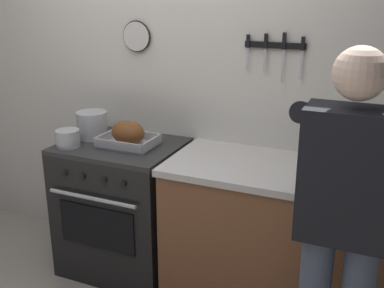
{
  "coord_description": "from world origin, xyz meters",
  "views": [
    {
      "loc": [
        1.36,
        -1.46,
        1.86
      ],
      "look_at": [
        0.35,
        0.85,
        1.02
      ],
      "focal_mm": 43.99,
      "sensor_mm": 36.0,
      "label": 1
    }
  ],
  "objects_px": {
    "person_cook": "(345,216)",
    "bottle_olive_oil": "(340,152)",
    "cutting_board": "(365,185)",
    "bottle_vinegar": "(337,142)",
    "saucepan": "(68,138)",
    "stock_pot": "(92,125)",
    "roasting_pan": "(128,135)",
    "stove": "(124,207)"
  },
  "relations": [
    {
      "from": "stove",
      "to": "roasting_pan",
      "type": "bearing_deg",
      "value": -10.14
    },
    {
      "from": "saucepan",
      "to": "bottle_olive_oil",
      "type": "height_order",
      "value": "bottle_olive_oil"
    },
    {
      "from": "saucepan",
      "to": "cutting_board",
      "type": "bearing_deg",
      "value": 2.64
    },
    {
      "from": "stock_pot",
      "to": "bottle_olive_oil",
      "type": "xyz_separation_m",
      "value": [
        1.59,
        0.03,
        0.03
      ]
    },
    {
      "from": "bottle_vinegar",
      "to": "bottle_olive_oil",
      "type": "bearing_deg",
      "value": -78.07
    },
    {
      "from": "cutting_board",
      "to": "bottle_vinegar",
      "type": "xyz_separation_m",
      "value": [
        -0.19,
        0.34,
        0.1
      ]
    },
    {
      "from": "person_cook",
      "to": "saucepan",
      "type": "relative_size",
      "value": 11.03
    },
    {
      "from": "roasting_pan",
      "to": "bottle_vinegar",
      "type": "relative_size",
      "value": 1.29
    },
    {
      "from": "bottle_vinegar",
      "to": "stove",
      "type": "bearing_deg",
      "value": -169.71
    },
    {
      "from": "person_cook",
      "to": "roasting_pan",
      "type": "distance_m",
      "value": 1.5
    },
    {
      "from": "cutting_board",
      "to": "bottle_olive_oil",
      "type": "bearing_deg",
      "value": 132.98
    },
    {
      "from": "person_cook",
      "to": "stock_pot",
      "type": "relative_size",
      "value": 8.23
    },
    {
      "from": "person_cook",
      "to": "roasting_pan",
      "type": "xyz_separation_m",
      "value": [
        -1.39,
        0.56,
        0.02
      ]
    },
    {
      "from": "bottle_olive_oil",
      "to": "stock_pot",
      "type": "bearing_deg",
      "value": -178.97
    },
    {
      "from": "stock_pot",
      "to": "saucepan",
      "type": "relative_size",
      "value": 1.34
    },
    {
      "from": "stock_pot",
      "to": "bottle_vinegar",
      "type": "distance_m",
      "value": 1.57
    },
    {
      "from": "cutting_board",
      "to": "bottle_vinegar",
      "type": "distance_m",
      "value": 0.4
    },
    {
      "from": "stove",
      "to": "cutting_board",
      "type": "bearing_deg",
      "value": -3.68
    },
    {
      "from": "cutting_board",
      "to": "bottle_vinegar",
      "type": "height_order",
      "value": "bottle_vinegar"
    },
    {
      "from": "stove",
      "to": "bottle_vinegar",
      "type": "bearing_deg",
      "value": 10.29
    },
    {
      "from": "bottle_olive_oil",
      "to": "roasting_pan",
      "type": "bearing_deg",
      "value": -176.39
    },
    {
      "from": "person_cook",
      "to": "cutting_board",
      "type": "bearing_deg",
      "value": -7.53
    },
    {
      "from": "roasting_pan",
      "to": "cutting_board",
      "type": "bearing_deg",
      "value": -3.37
    },
    {
      "from": "roasting_pan",
      "to": "cutting_board",
      "type": "relative_size",
      "value": 0.98
    },
    {
      "from": "cutting_board",
      "to": "bottle_vinegar",
      "type": "bearing_deg",
      "value": 119.53
    },
    {
      "from": "person_cook",
      "to": "saucepan",
      "type": "height_order",
      "value": "person_cook"
    },
    {
      "from": "roasting_pan",
      "to": "saucepan",
      "type": "xyz_separation_m",
      "value": [
        -0.34,
        -0.17,
        -0.02
      ]
    },
    {
      "from": "bottle_olive_oil",
      "to": "stove",
      "type": "bearing_deg",
      "value": -177.09
    },
    {
      "from": "stove",
      "to": "bottle_vinegar",
      "type": "distance_m",
      "value": 1.45
    },
    {
      "from": "person_cook",
      "to": "bottle_vinegar",
      "type": "height_order",
      "value": "person_cook"
    },
    {
      "from": "person_cook",
      "to": "roasting_pan",
      "type": "relative_size",
      "value": 4.72
    },
    {
      "from": "stove",
      "to": "roasting_pan",
      "type": "relative_size",
      "value": 2.56
    },
    {
      "from": "person_cook",
      "to": "cutting_board",
      "type": "height_order",
      "value": "person_cook"
    },
    {
      "from": "roasting_pan",
      "to": "saucepan",
      "type": "height_order",
      "value": "roasting_pan"
    },
    {
      "from": "person_cook",
      "to": "bottle_olive_oil",
      "type": "bearing_deg",
      "value": 7.74
    },
    {
      "from": "stock_pot",
      "to": "bottle_vinegar",
      "type": "bearing_deg",
      "value": 7.29
    },
    {
      "from": "stock_pot",
      "to": "bottle_olive_oil",
      "type": "height_order",
      "value": "bottle_olive_oil"
    },
    {
      "from": "roasting_pan",
      "to": "bottle_vinegar",
      "type": "distance_m",
      "value": 1.27
    },
    {
      "from": "stove",
      "to": "saucepan",
      "type": "height_order",
      "value": "saucepan"
    },
    {
      "from": "saucepan",
      "to": "stove",
      "type": "bearing_deg",
      "value": 33.32
    },
    {
      "from": "bottle_vinegar",
      "to": "roasting_pan",
      "type": "bearing_deg",
      "value": -168.61
    },
    {
      "from": "cutting_board",
      "to": "stock_pot",
      "type": "bearing_deg",
      "value": 175.52
    }
  ]
}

